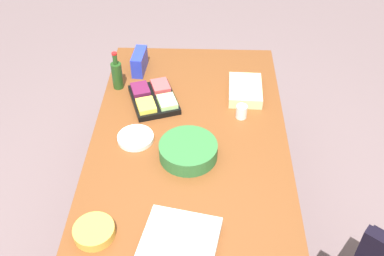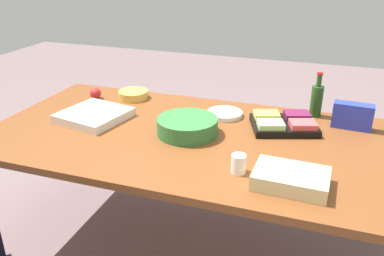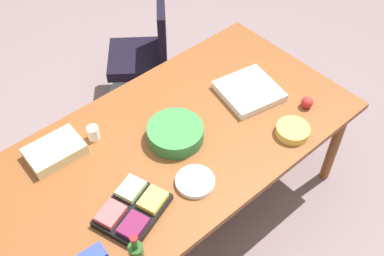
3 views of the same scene
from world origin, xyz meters
name	(u,v)px [view 3 (image 3 of 3)]	position (x,y,z in m)	size (l,w,h in m)	color
ground_plane	(176,211)	(0.00, 0.00, 0.00)	(10.00, 10.00, 0.00)	slate
conference_table	(173,147)	(0.00, 0.00, 0.72)	(2.31, 1.20, 0.79)	brown
office_chair	(144,63)	(-0.60, -1.12, 0.35)	(0.67, 0.67, 0.93)	gray
salad_bowl	(176,134)	(-0.02, 0.00, 0.84)	(0.34, 0.34, 0.09)	#317137
apple_red	(307,102)	(-0.83, 0.35, 0.83)	(0.08, 0.08, 0.08)	#B02423
fruit_platter	(133,209)	(0.48, 0.25, 0.82)	(0.43, 0.38, 0.07)	black
sheet_cake	(55,151)	(0.58, -0.36, 0.83)	(0.32, 0.22, 0.07)	beige
paper_cup	(93,133)	(0.34, -0.33, 0.84)	(0.07, 0.07, 0.09)	white
pizza_box	(249,91)	(-0.64, 0.02, 0.82)	(0.36, 0.36, 0.05)	silver
chip_bowl	(293,131)	(-0.58, 0.44, 0.82)	(0.20, 0.20, 0.05)	gold
paper_plate_stack	(195,182)	(0.11, 0.33, 0.81)	(0.22, 0.22, 0.03)	white
wine_bottle	(137,256)	(0.64, 0.51, 0.90)	(0.07, 0.07, 0.28)	#21481A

